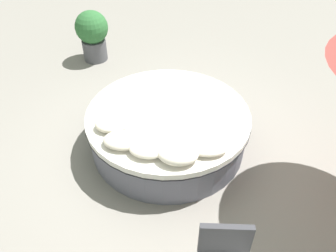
# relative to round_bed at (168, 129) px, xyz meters

# --- Properties ---
(ground_plane) EXTENTS (16.00, 16.00, 0.00)m
(ground_plane) POSITION_rel_round_bed_xyz_m (0.00, 0.00, -0.33)
(ground_plane) COLOR gray
(round_bed) EXTENTS (2.46, 2.46, 0.64)m
(round_bed) POSITION_rel_round_bed_xyz_m (0.00, 0.00, 0.00)
(round_bed) COLOR #595966
(round_bed) RESTS_ON ground_plane
(throw_pillow_0) EXTENTS (0.45, 0.34, 0.15)m
(throw_pillow_0) POSITION_rel_round_bed_xyz_m (0.77, 0.40, 0.39)
(throw_pillow_0) COLOR beige
(throw_pillow_0) RESTS_ON round_bed
(throw_pillow_1) EXTENTS (0.53, 0.37, 0.15)m
(throw_pillow_1) POSITION_rel_round_bed_xyz_m (0.55, 0.70, 0.39)
(throw_pillow_1) COLOR beige
(throw_pillow_1) RESTS_ON round_bed
(throw_pillow_2) EXTENTS (0.50, 0.37, 0.16)m
(throw_pillow_2) POSITION_rel_round_bed_xyz_m (0.20, 0.84, 0.39)
(throw_pillow_2) COLOR silver
(throw_pillow_2) RESTS_ON round_bed
(throw_pillow_3) EXTENTS (0.52, 0.39, 0.20)m
(throw_pillow_3) POSITION_rel_round_bed_xyz_m (-0.18, 0.94, 0.41)
(throw_pillow_3) COLOR silver
(throw_pillow_3) RESTS_ON round_bed
(throw_pillow_4) EXTENTS (0.55, 0.35, 0.15)m
(throw_pillow_4) POSITION_rel_round_bed_xyz_m (-0.54, 0.76, 0.39)
(throw_pillow_4) COLOR silver
(throw_pillow_4) RESTS_ON round_bed
(planter) EXTENTS (0.69, 0.69, 1.08)m
(planter) POSITION_rel_round_bed_xyz_m (1.74, -2.64, 0.27)
(planter) COLOR #4C4C51
(planter) RESTS_ON ground_plane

